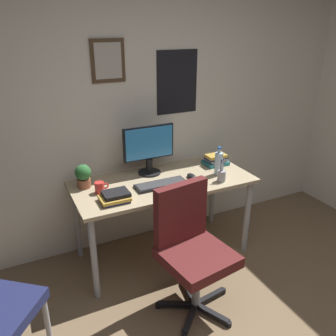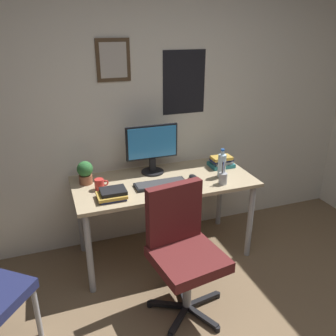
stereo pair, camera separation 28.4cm
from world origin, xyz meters
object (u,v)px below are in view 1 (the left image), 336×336
water_bottle (219,163)px  keyboard (161,184)px  coffee_mug_near (100,187)px  potted_plant (83,175)px  monitor (149,148)px  computer_mouse (191,176)px  book_stack_left (115,197)px  book_stack_right (216,160)px  pen_cup (222,175)px  office_chair (191,244)px

water_bottle → keyboard: bearing=179.6°
coffee_mug_near → potted_plant: potted_plant is taller
monitor → computer_mouse: 0.44m
potted_plant → book_stack_left: potted_plant is taller
monitor → coffee_mug_near: bearing=-159.4°
coffee_mug_near → book_stack_left: bearing=-71.1°
computer_mouse → coffee_mug_near: coffee_mug_near is taller
coffee_mug_near → book_stack_right: (1.14, 0.11, 0.00)m
potted_plant → pen_cup: pen_cup is taller
monitor → coffee_mug_near: 0.57m
book_stack_left → book_stack_right: size_ratio=1.03×
book_stack_left → coffee_mug_near: bearing=108.9°
monitor → book_stack_right: size_ratio=2.13×
monitor → book_stack_right: 0.68m
pen_cup → office_chair: bearing=-141.4°
office_chair → water_bottle: 0.86m
water_bottle → book_stack_right: (0.11, 0.20, -0.06)m
computer_mouse → potted_plant: 0.90m
office_chair → book_stack_right: size_ratio=4.39×
pen_cup → monitor: bearing=138.3°
potted_plant → book_stack_left: 0.38m
monitor → keyboard: 0.36m
office_chair → coffee_mug_near: 0.84m
office_chair → computer_mouse: size_ratio=8.64×
pen_cup → book_stack_right: bearing=64.3°
book_stack_left → book_stack_right: (1.08, 0.29, 0.01)m
coffee_mug_near → pen_cup: 1.01m
office_chair → potted_plant: bearing=123.9°
potted_plant → book_stack_left: size_ratio=0.88×
keyboard → book_stack_left: book_stack_left is taller
pen_cup → water_bottle: bearing=66.8°
coffee_mug_near → potted_plant: bearing=120.1°
monitor → keyboard: bearing=-93.5°
computer_mouse → pen_cup: size_ratio=0.55×
keyboard → office_chair: bearing=-93.0°
potted_plant → book_stack_right: 1.23m
computer_mouse → office_chair: bearing=-119.4°
office_chair → computer_mouse: 0.71m
keyboard → computer_mouse: (0.30, 0.02, 0.01)m
monitor → book_stack_left: bearing=-139.2°
office_chair → book_stack_left: (-0.39, 0.47, 0.24)m
potted_plant → coffee_mug_near: bearing=-59.9°
computer_mouse → monitor: bearing=137.6°
office_chair → pen_cup: size_ratio=4.75×
office_chair → monitor: 0.96m
computer_mouse → potted_plant: (-0.87, 0.22, 0.09)m
office_chair → coffee_mug_near: office_chair is taller
pen_cup → book_stack_left: bearing=177.0°
computer_mouse → coffee_mug_near: bearing=174.9°
keyboard → potted_plant: bearing=156.5°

